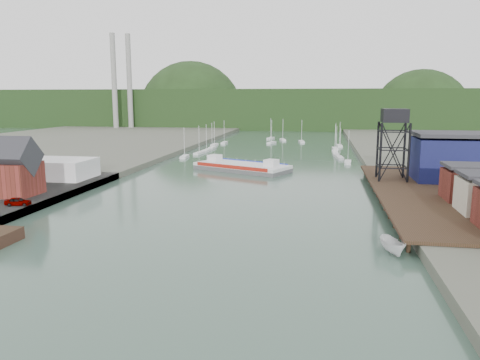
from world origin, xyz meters
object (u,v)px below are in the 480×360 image
(harbor_building, at_px, (6,172))
(lift_tower, at_px, (394,120))
(motorboat, at_px, (393,246))
(car_west_a, at_px, (18,201))
(chain_ferry, at_px, (242,167))

(harbor_building, relative_size, lift_tower, 0.76)
(motorboat, bearing_deg, car_west_a, 153.57)
(lift_tower, relative_size, chain_ferry, 0.55)
(motorboat, xyz_separation_m, car_west_a, (-62.73, 11.26, 1.23))
(lift_tower, relative_size, motorboat, 2.75)
(motorboat, bearing_deg, chain_ferry, 98.76)
(motorboat, distance_m, car_west_a, 63.75)
(lift_tower, distance_m, chain_ferry, 45.83)
(harbor_building, bearing_deg, car_west_a, -45.34)
(lift_tower, xyz_separation_m, car_west_a, (-69.00, -36.09, -13.30))
(lift_tower, xyz_separation_m, motorboat, (-6.27, -47.36, -14.52))
(lift_tower, bearing_deg, car_west_a, -152.39)
(chain_ferry, distance_m, car_west_a, 64.84)
(harbor_building, xyz_separation_m, car_west_a, (8.00, -8.09, -3.73))
(lift_tower, distance_m, car_west_a, 79.00)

